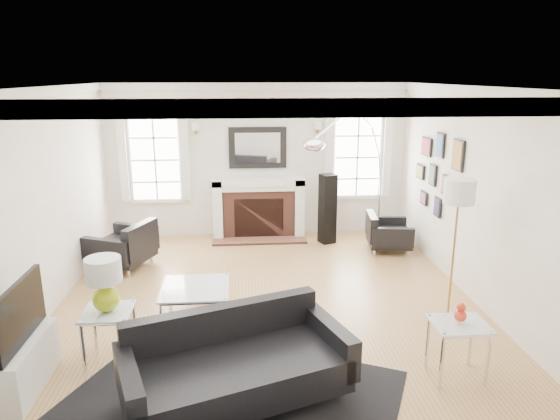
{
  "coord_description": "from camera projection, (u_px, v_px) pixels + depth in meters",
  "views": [
    {
      "loc": [
        -0.33,
        -6.1,
        2.94
      ],
      "look_at": [
        0.19,
        0.3,
        1.19
      ],
      "focal_mm": 32.0,
      "sensor_mm": 36.0,
      "label": 1
    }
  ],
  "objects": [
    {
      "name": "floor",
      "position": [
        267.0,
        302.0,
        6.67
      ],
      "size": [
        6.0,
        6.0,
        0.0
      ],
      "primitive_type": "plane",
      "color": "#9C7541",
      "rests_on": "ground"
    },
    {
      "name": "back_wall",
      "position": [
        258.0,
        161.0,
        9.18
      ],
      "size": [
        5.5,
        0.04,
        2.8
      ],
      "primitive_type": "cube",
      "color": "white",
      "rests_on": "floor"
    },
    {
      "name": "front_wall",
      "position": [
        291.0,
        307.0,
        3.42
      ],
      "size": [
        5.5,
        0.04,
        2.8
      ],
      "primitive_type": "cube",
      "color": "white",
      "rests_on": "floor"
    },
    {
      "name": "left_wall",
      "position": [
        42.0,
        205.0,
        6.08
      ],
      "size": [
        0.04,
        6.0,
        2.8
      ],
      "primitive_type": "cube",
      "color": "white",
      "rests_on": "floor"
    },
    {
      "name": "right_wall",
      "position": [
        477.0,
        196.0,
        6.52
      ],
      "size": [
        0.04,
        6.0,
        2.8
      ],
      "primitive_type": "cube",
      "color": "white",
      "rests_on": "floor"
    },
    {
      "name": "ceiling",
      "position": [
        266.0,
        87.0,
        5.93
      ],
      "size": [
        5.5,
        6.0,
        0.02
      ],
      "primitive_type": "cube",
      "color": "white",
      "rests_on": "back_wall"
    },
    {
      "name": "crown_molding",
      "position": [
        266.0,
        92.0,
        5.95
      ],
      "size": [
        5.5,
        6.0,
        0.12
      ],
      "primitive_type": "cube",
      "color": "white",
      "rests_on": "back_wall"
    },
    {
      "name": "fireplace",
      "position": [
        259.0,
        209.0,
        9.21
      ],
      "size": [
        1.7,
        0.69,
        1.11
      ],
      "color": "white",
      "rests_on": "floor"
    },
    {
      "name": "mantel_mirror",
      "position": [
        258.0,
        148.0,
        9.08
      ],
      "size": [
        1.05,
        0.07,
        0.75
      ],
      "color": "black",
      "rests_on": "back_wall"
    },
    {
      "name": "window_left",
      "position": [
        155.0,
        160.0,
        8.97
      ],
      "size": [
        1.24,
        0.15,
        1.62
      ],
      "color": "white",
      "rests_on": "back_wall"
    },
    {
      "name": "window_right",
      "position": [
        357.0,
        157.0,
        9.26
      ],
      "size": [
        1.24,
        0.15,
        1.62
      ],
      "color": "white",
      "rests_on": "back_wall"
    },
    {
      "name": "gallery_wall",
      "position": [
        437.0,
        168.0,
        7.72
      ],
      "size": [
        0.04,
        1.73,
        1.29
      ],
      "color": "black",
      "rests_on": "right_wall"
    },
    {
      "name": "tv_unit",
      "position": [
        22.0,
        358.0,
        4.76
      ],
      "size": [
        0.35,
        1.0,
        1.09
      ],
      "color": "white",
      "rests_on": "floor"
    },
    {
      "name": "area_rug",
      "position": [
        222.0,
        414.0,
        4.46
      ],
      "size": [
        3.73,
        3.49,
        0.01
      ],
      "primitive_type": "cube",
      "rotation": [
        0.0,
        0.0,
        -0.44
      ],
      "color": "black",
      "rests_on": "floor"
    },
    {
      "name": "sofa",
      "position": [
        235.0,
        365.0,
        4.58
      ],
      "size": [
        2.23,
        1.55,
        0.67
      ],
      "color": "black",
      "rests_on": "floor"
    },
    {
      "name": "armchair_left",
      "position": [
        125.0,
        247.0,
        7.78
      ],
      "size": [
        1.09,
        1.15,
        0.61
      ],
      "color": "black",
      "rests_on": "floor"
    },
    {
      "name": "armchair_right",
      "position": [
        386.0,
        234.0,
        8.55
      ],
      "size": [
        0.8,
        0.87,
        0.53
      ],
      "color": "black",
      "rests_on": "floor"
    },
    {
      "name": "coffee_table",
      "position": [
        195.0,
        289.0,
        6.24
      ],
      "size": [
        0.84,
        0.84,
        0.37
      ],
      "color": "silver",
      "rests_on": "floor"
    },
    {
      "name": "side_table_left",
      "position": [
        108.0,
        320.0,
        5.22
      ],
      "size": [
        0.51,
        0.51,
        0.56
      ],
      "color": "silver",
      "rests_on": "floor"
    },
    {
      "name": "nesting_table",
      "position": [
        458.0,
        334.0,
        4.91
      ],
      "size": [
        0.54,
        0.45,
        0.59
      ],
      "color": "silver",
      "rests_on": "floor"
    },
    {
      "name": "gourd_lamp",
      "position": [
        104.0,
        281.0,
        5.11
      ],
      "size": [
        0.37,
        0.37,
        0.59
      ],
      "color": "#AFC718",
      "rests_on": "side_table_left"
    },
    {
      "name": "orange_vase",
      "position": [
        461.0,
        313.0,
        4.85
      ],
      "size": [
        0.12,
        0.12,
        0.19
      ],
      "color": "red",
      "rests_on": "nesting_table"
    },
    {
      "name": "arc_floor_lamp",
      "position": [
        350.0,
        176.0,
        8.3
      ],
      "size": [
        1.71,
        1.58,
        2.42
      ],
      "color": "silver",
      "rests_on": "floor"
    },
    {
      "name": "stick_floor_lamp",
      "position": [
        459.0,
        199.0,
        5.79
      ],
      "size": [
        0.36,
        0.36,
        1.78
      ],
      "color": "olive",
      "rests_on": "floor"
    },
    {
      "name": "speaker_tower",
      "position": [
        327.0,
        209.0,
        8.88
      ],
      "size": [
        0.32,
        0.32,
        1.25
      ],
      "primitive_type": "cube",
      "rotation": [
        0.0,
        0.0,
        0.36
      ],
      "color": "black",
      "rests_on": "floor"
    }
  ]
}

